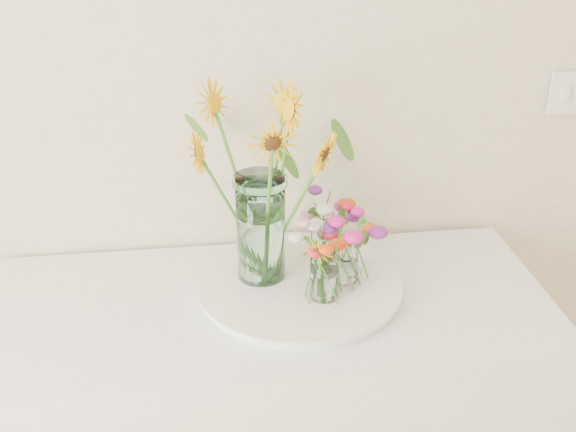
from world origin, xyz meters
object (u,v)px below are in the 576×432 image
Objects in this scene: tray at (299,287)px; small_vase_c at (328,241)px; small_vase_a at (324,278)px; small_vase_b at (346,262)px; mason_jar at (261,228)px.

small_vase_c is (0.09, 0.11, 0.06)m from tray.
small_vase_a is (0.05, -0.08, 0.07)m from tray.
small_vase_b reaches higher than tray.
small_vase_b reaches higher than small_vase_c.
small_vase_c is at bearing 21.68° from mason_jar.
small_vase_a is 0.20m from small_vase_c.
tray is 4.76× the size of small_vase_c.
small_vase_a reaches higher than tray.
tray is 4.27× the size of small_vase_b.
tray is at bearing 122.36° from small_vase_a.
tray is 1.76× the size of mason_jar.
mason_jar is 0.23m from small_vase_b.
small_vase_c is (0.04, 0.19, -0.01)m from small_vase_a.
small_vase_c is at bearing 99.51° from small_vase_b.
small_vase_a is at bearing -40.36° from mason_jar.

